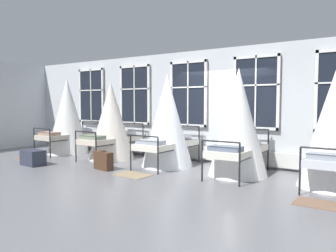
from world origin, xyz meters
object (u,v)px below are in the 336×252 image
Objects in this scene: cot_first at (68,117)px; travel_trunk at (33,158)px; cot_third at (167,122)px; suitcase_dark at (103,161)px; cot_fourth at (238,124)px; cot_fifth at (334,131)px; cot_second at (111,122)px.

travel_trunk is (0.98, -1.95, -0.97)m from cot_first.
suitcase_dark is (-1.03, -1.26, -0.91)m from cot_third.
cot_fifth is (1.94, 0.02, -0.06)m from cot_fourth.
suitcase_dark is (2.93, -1.33, -0.95)m from cot_first.
cot_first is 1.97m from cot_second.
travel_trunk is (-1.95, -0.61, -0.02)m from suitcase_dark.
cot_first is 7.84m from cot_fifth.
cot_fourth is at bearing 90.21° from cot_fifth.
cot_fifth is 3.55× the size of travel_trunk.
cot_fourth is at bearing 32.98° from suitcase_dark.
cot_fourth reaches higher than suitcase_dark.
cot_fourth is 1.94m from cot_fifth.
cot_second is at bearing 89.28° from cot_third.
cot_fourth is 1.06× the size of cot_fifth.
cot_fourth is at bearing -89.38° from cot_first.
cot_first is at bearing 116.82° from travel_trunk.
cot_second is 0.99× the size of cot_fifth.
cot_first reaches higher than cot_second.
suitcase_dark is (0.97, -1.29, -0.86)m from cot_second.
suitcase_dark reaches higher than travel_trunk.
cot_fourth is 3.76× the size of travel_trunk.
cot_second is 3.84× the size of suitcase_dark.
cot_third is 1.03× the size of cot_fifth.
cot_fifth is at bearing 24.75° from suitcase_dark.
cot_third is 0.98× the size of cot_fourth.
cot_first reaches higher than cot_fourth.
travel_trunk is at bearing -152.15° from suitcase_dark.
travel_trunk is (-0.98, -1.91, -0.89)m from cot_second.
cot_fifth is 5.14m from suitcase_dark.
suitcase_dark is 0.92× the size of travel_trunk.
cot_second is at bearing 87.97° from cot_fourth.
cot_second is 2.00m from cot_third.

